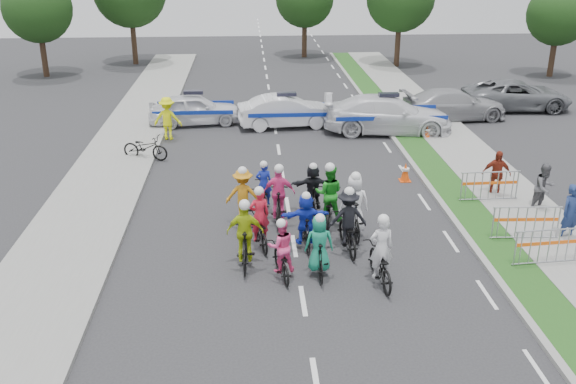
{
  "coord_description": "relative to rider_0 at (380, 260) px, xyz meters",
  "views": [
    {
      "loc": [
        -1.23,
        -13.54,
        8.31
      ],
      "look_at": [
        -0.09,
        4.46,
        1.1
      ],
      "focal_mm": 40.0,
      "sensor_mm": 36.0,
      "label": 1
    }
  ],
  "objects": [
    {
      "name": "police_car_1",
      "position": [
        -1.49,
        14.66,
        0.09
      ],
      "size": [
        4.62,
        2.05,
        1.47
      ],
      "primitive_type": "imported",
      "rotation": [
        0.0,
        0.0,
        1.68
      ],
      "color": "silver",
      "rests_on": "ground"
    },
    {
      "name": "cone_1",
      "position": [
        4.53,
        12.27,
        -0.3
      ],
      "size": [
        0.4,
        0.4,
        0.7
      ],
      "color": "#F24C0C",
      "rests_on": "ground"
    },
    {
      "name": "sidewalk_right",
      "position": [
        5.56,
        4.22,
        -0.58
      ],
      "size": [
        2.4,
        60.0,
        0.13
      ],
      "primitive_type": "cube",
      "color": "gray",
      "rests_on": "ground"
    },
    {
      "name": "grass_strip",
      "position": [
        3.76,
        4.22,
        -0.59
      ],
      "size": [
        1.2,
        60.0,
        0.11
      ],
      "primitive_type": "cube",
      "color": "#1B4D19",
      "rests_on": "ground"
    },
    {
      "name": "rider_8",
      "position": [
        -0.88,
        3.65,
        0.11
      ],
      "size": [
        1.01,
        2.09,
        2.05
      ],
      "rotation": [
        0.0,
        0.0,
        2.98
      ],
      "color": "black",
      "rests_on": "ground"
    },
    {
      "name": "tree_2",
      "position": [
        15.96,
        25.22,
        3.19
      ],
      "size": [
        3.85,
        3.85,
        5.77
      ],
      "color": "#382619",
      "rests_on": "ground"
    },
    {
      "name": "spectator_2",
      "position": [
        5.08,
        5.57,
        0.18
      ],
      "size": [
        1.02,
        0.57,
        1.64
      ],
      "primitive_type": "imported",
      "rotation": [
        0.0,
        0.0,
        -0.19
      ],
      "color": "maroon",
      "rests_on": "ground"
    },
    {
      "name": "rider_2",
      "position": [
        -2.51,
        0.49,
        -0.01
      ],
      "size": [
        0.84,
        1.72,
        1.69
      ],
      "rotation": [
        0.0,
        0.0,
        3.31
      ],
      "color": "black",
      "rests_on": "ground"
    },
    {
      "name": "rider_12",
      "position": [
        -2.82,
        5.03,
        -0.09
      ],
      "size": [
        0.59,
        1.65,
        1.68
      ],
      "rotation": [
        0.0,
        0.0,
        3.15
      ],
      "color": "black",
      "rests_on": "ground"
    },
    {
      "name": "barrier_1",
      "position": [
        4.66,
        2.07,
        -0.08
      ],
      "size": [
        2.02,
        0.59,
        1.12
      ],
      "primitive_type": null,
      "rotation": [
        0.0,
        0.0,
        -0.04
      ],
      "color": "#A5A8AD",
      "rests_on": "ground"
    },
    {
      "name": "police_car_0",
      "position": [
        -5.8,
        15.39,
        0.08
      ],
      "size": [
        4.47,
        2.28,
        1.46
      ],
      "primitive_type": "imported",
      "rotation": [
        0.0,
        0.0,
        1.71
      ],
      "color": "silver",
      "rests_on": "ground"
    },
    {
      "name": "rider_1",
      "position": [
        -1.52,
        0.5,
        0.05
      ],
      "size": [
        0.76,
        1.71,
        1.79
      ],
      "rotation": [
        0.0,
        0.0,
        3.15
      ],
      "color": "black",
      "rests_on": "ground"
    },
    {
      "name": "barrier_0",
      "position": [
        4.66,
        0.54,
        -0.08
      ],
      "size": [
        2.03,
        0.66,
        1.12
      ],
      "primitive_type": null,
      "rotation": [
        0.0,
        0.0,
        0.08
      ],
      "color": "#A5A8AD",
      "rests_on": "ground"
    },
    {
      "name": "civilian_suv",
      "position": [
        10.48,
        17.14,
        0.1
      ],
      "size": [
        5.51,
        2.75,
        1.5
      ],
      "primitive_type": "imported",
      "rotation": [
        0.0,
        0.0,
        1.52
      ],
      "color": "slate",
      "rests_on": "ground"
    },
    {
      "name": "ground",
      "position": [
        -2.04,
        -0.78,
        -0.64
      ],
      "size": [
        90.0,
        90.0,
        0.0
      ],
      "primitive_type": "plane",
      "color": "#28282B",
      "rests_on": "ground"
    },
    {
      "name": "civilian_sedan",
      "position": [
        6.68,
        15.47,
        0.09
      ],
      "size": [
        5.27,
        2.61,
        1.47
      ],
      "primitive_type": "imported",
      "rotation": [
        0.0,
        0.0,
        1.68
      ],
      "color": "#A1A1A6",
      "rests_on": "ground"
    },
    {
      "name": "rider_3",
      "position": [
        -3.42,
        1.12,
        0.11
      ],
      "size": [
        1.01,
        1.9,
        1.97
      ],
      "rotation": [
        0.0,
        0.0,
        3.09
      ],
      "color": "black",
      "rests_on": "ground"
    },
    {
      "name": "curb_right",
      "position": [
        3.06,
        4.22,
        -0.58
      ],
      "size": [
        0.2,
        60.0,
        0.12
      ],
      "primitive_type": "cube",
      "color": "gray",
      "rests_on": "ground"
    },
    {
      "name": "police_car_2",
      "position": [
        3.0,
        13.44,
        0.19
      ],
      "size": [
        5.98,
        3.02,
        1.67
      ],
      "primitive_type": "imported",
      "rotation": [
        0.0,
        0.0,
        1.45
      ],
      "color": "silver",
      "rests_on": "ground"
    },
    {
      "name": "cone_0",
      "position": [
        2.38,
        7.26,
        -0.3
      ],
      "size": [
        0.4,
        0.4,
        0.7
      ],
      "color": "#F24C0C",
      "rests_on": "ground"
    },
    {
      "name": "rider_5",
      "position": [
        -1.72,
        2.11,
        0.1
      ],
      "size": [
        1.41,
        1.69,
        1.75
      ],
      "rotation": [
        0.0,
        0.0,
        3.2
      ],
      "color": "black",
      "rests_on": "ground"
    },
    {
      "name": "tree_0",
      "position": [
        -16.04,
        27.22,
        3.54
      ],
      "size": [
        4.2,
        4.2,
        6.3
      ],
      "color": "#382619",
      "rests_on": "ground"
    },
    {
      "name": "spectator_0",
      "position": [
        5.99,
        2.1,
        0.22
      ],
      "size": [
        0.71,
        0.54,
        1.74
      ],
      "primitive_type": "imported",
      "rotation": [
        0.0,
        0.0,
        0.21
      ],
      "color": "navy",
      "rests_on": "ground"
    },
    {
      "name": "rider_4",
      "position": [
        -0.56,
        1.88,
        0.11
      ],
      "size": [
        1.13,
        1.97,
        1.95
      ],
      "rotation": [
        0.0,
        0.0,
        3.23
      ],
      "color": "black",
      "rests_on": "ground"
    },
    {
      "name": "marshal_hiviz",
      "position": [
        -6.78,
        13.02,
        0.29
      ],
      "size": [
        1.29,
        0.84,
        1.88
      ],
      "primitive_type": "imported",
      "rotation": [
        0.0,
        0.0,
        3.02
      ],
      "color": "#EAF40C",
      "rests_on": "ground"
    },
    {
      "name": "spectator_1",
      "position": [
        6.17,
        4.27,
        0.16
      ],
      "size": [
        0.95,
        0.85,
        1.6
      ],
      "primitive_type": "imported",
      "rotation": [
        0.0,
        0.0,
        0.38
      ],
      "color": "#535257",
      "rests_on": "ground"
    },
    {
      "name": "rider_6",
      "position": [
        -3.02,
        2.33,
        -0.03
      ],
      "size": [
        0.96,
        1.91,
        1.86
      ],
      "rotation": [
        0.0,
        0.0,
        3.33
      ],
      "color": "black",
      "rests_on": "ground"
    },
    {
      "name": "rider_0",
      "position": [
        0.0,
        0.0,
        0.0
      ],
      "size": [
        0.82,
        1.96,
        1.96
      ],
      "rotation": [
        0.0,
        0.0,
        3.22
      ],
      "color": "black",
      "rests_on": "ground"
    },
    {
      "name": "sidewalk_left",
      "position": [
        -8.54,
        4.22,
        -0.58
      ],
      "size": [
        3.0,
        60.0,
        0.13
      ],
      "primitive_type": "cube",
      "color": "gray",
      "rests_on": "ground"
    },
    {
      "name": "rider_7",
      "position": [
        -0.23,
        2.84,
        0.14
      ],
      "size": [
        0.87,
        1.95,
        2.04
      ],
      "rotation": [
        0.0,
        0.0,
        3.17
      ],
      "color": "black",
      "rests_on": "ground"
    },
    {
      "name": "rider_10",
      "position": [
        -3.48,
        3.8,
        0.1
      ],
      "size": [
        1.12,
        1.94,
        1.93
      ],
      "rotation": [
        0.0,
        0.0,
        3.06
      ],
      "color": "black",
      "rests_on": "ground"
    },
    {
      "name": "rider_9",
      "position": [
        -2.38,
        3.88,
        0.1
      ],
      "size": [
        1.02,
        1.9,
        1.96
      ],
      "rotation": [
        0.0,
        0.0,
        3.04
      ],
      "color": "black",
      "rests_on": "ground"
    },
    {
      "name": "rider_11",
      "position": [
        -1.28,
        4.58,
        0.09
      ],
      "size": [
        1.38,
        1.65,
        1.73
      ],
      "rotation": [
        0.0,
        0.0,
        3.15
      ],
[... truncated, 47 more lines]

